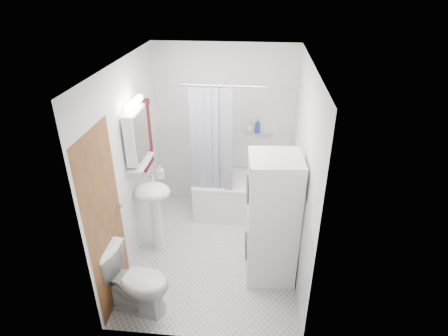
# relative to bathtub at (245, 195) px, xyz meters

# --- Properties ---
(floor) EXTENTS (2.60, 2.60, 0.00)m
(floor) POSITION_rel_bathtub_xyz_m (-0.33, -0.92, -0.31)
(floor) COLOR silver
(floor) RESTS_ON ground
(room_walls) EXTENTS (2.60, 2.60, 2.60)m
(room_walls) POSITION_rel_bathtub_xyz_m (-0.33, -0.92, 1.18)
(room_walls) COLOR silver
(room_walls) RESTS_ON ground
(wainscot) EXTENTS (1.98, 2.58, 2.58)m
(wainscot) POSITION_rel_bathtub_xyz_m (-0.33, -0.63, 0.29)
(wainscot) COLOR white
(wainscot) RESTS_ON ground
(door) EXTENTS (0.05, 2.00, 2.00)m
(door) POSITION_rel_bathtub_xyz_m (-1.28, -1.47, 0.69)
(door) COLOR brown
(door) RESTS_ON ground
(bathtub) EXTENTS (1.47, 0.70, 0.56)m
(bathtub) POSITION_rel_bathtub_xyz_m (0.00, 0.00, 0.00)
(bathtub) COLOR white
(bathtub) RESTS_ON ground
(tub_spout) EXTENTS (0.04, 0.12, 0.04)m
(tub_spout) POSITION_rel_bathtub_xyz_m (0.20, 0.33, 0.57)
(tub_spout) COLOR silver
(tub_spout) RESTS_ON room_walls
(curtain_rod) EXTENTS (1.65, 0.02, 0.02)m
(curtain_rod) POSITION_rel_bathtub_xyz_m (0.00, -0.29, 1.69)
(curtain_rod) COLOR silver
(curtain_rod) RESTS_ON room_walls
(shower_curtain) EXTENTS (0.55, 0.02, 1.45)m
(shower_curtain) POSITION_rel_bathtub_xyz_m (-0.45, -0.29, 0.94)
(shower_curtain) COLOR #121542
(shower_curtain) RESTS_ON curtain_rod
(sink) EXTENTS (0.44, 0.37, 1.04)m
(sink) POSITION_rel_bathtub_xyz_m (-1.09, -0.92, 0.39)
(sink) COLOR white
(sink) RESTS_ON ground
(medicine_cabinet) EXTENTS (0.13, 0.50, 0.71)m
(medicine_cabinet) POSITION_rel_bathtub_xyz_m (-1.24, -0.82, 1.26)
(medicine_cabinet) COLOR white
(medicine_cabinet) RESTS_ON room_walls
(shelf) EXTENTS (0.18, 0.54, 0.02)m
(shelf) POSITION_rel_bathtub_xyz_m (-1.22, -0.82, 0.89)
(shelf) COLOR silver
(shelf) RESTS_ON room_walls
(shower_caddy) EXTENTS (0.22, 0.06, 0.02)m
(shower_caddy) POSITION_rel_bathtub_xyz_m (0.25, 0.32, 0.84)
(shower_caddy) COLOR silver
(shower_caddy) RESTS_ON room_walls
(towel) EXTENTS (0.07, 0.37, 0.89)m
(towel) POSITION_rel_bathtub_xyz_m (-1.27, -0.40, 1.07)
(towel) COLOR #511A15
(towel) RESTS_ON room_walls
(washer_dryer) EXTENTS (0.60, 0.59, 1.55)m
(washer_dryer) POSITION_rel_bathtub_xyz_m (0.34, -1.24, 0.47)
(washer_dryer) COLOR white
(washer_dryer) RESTS_ON ground
(toilet) EXTENTS (0.82, 0.55, 0.74)m
(toilet) POSITION_rel_bathtub_xyz_m (-1.05, -1.90, 0.06)
(toilet) COLOR white
(toilet) RESTS_ON ground
(soap_pump) EXTENTS (0.08, 0.17, 0.08)m
(soap_pump) POSITION_rel_bathtub_xyz_m (-1.04, -0.67, 0.64)
(soap_pump) COLOR gray
(soap_pump) RESTS_ON sink
(shelf_bottle) EXTENTS (0.07, 0.18, 0.07)m
(shelf_bottle) POSITION_rel_bathtub_xyz_m (-1.22, -0.97, 0.94)
(shelf_bottle) COLOR gray
(shelf_bottle) RESTS_ON shelf
(shelf_cup) EXTENTS (0.10, 0.09, 0.10)m
(shelf_cup) POSITION_rel_bathtub_xyz_m (-1.22, -0.70, 0.95)
(shelf_cup) COLOR gray
(shelf_cup) RESTS_ON shelf
(shampoo_a) EXTENTS (0.13, 0.17, 0.13)m
(shampoo_a) POSITION_rel_bathtub_xyz_m (0.02, 0.32, 0.92)
(shampoo_a) COLOR gray
(shampoo_a) RESTS_ON shower_caddy
(shampoo_b) EXTENTS (0.08, 0.21, 0.08)m
(shampoo_b) POSITION_rel_bathtub_xyz_m (0.14, 0.32, 0.89)
(shampoo_b) COLOR navy
(shampoo_b) RESTS_ON shower_caddy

